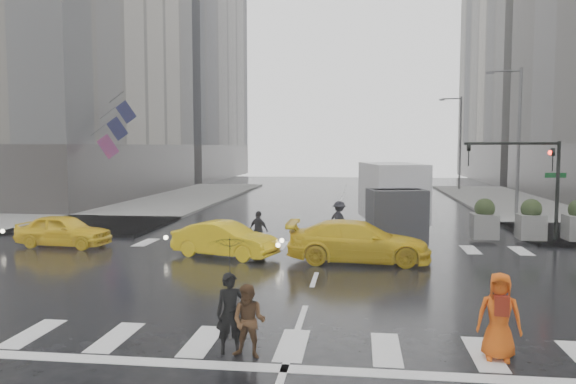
# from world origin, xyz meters

# --- Properties ---
(ground) EXTENTS (120.00, 120.00, 0.00)m
(ground) POSITION_xyz_m (0.00, 0.00, 0.00)
(ground) COLOR black
(ground) RESTS_ON ground
(sidewalk_nw) EXTENTS (35.00, 35.00, 0.15)m
(sidewalk_nw) POSITION_xyz_m (-19.50, 17.50, 0.07)
(sidewalk_nw) COLOR slate
(sidewalk_nw) RESTS_ON ground
(building_nw_far) EXTENTS (26.05, 26.05, 44.00)m
(building_nw_far) POSITION_xyz_m (-29.00, 56.00, 20.19)
(building_nw_far) COLOR #605D59
(building_nw_far) RESTS_ON ground
(road_markings) EXTENTS (18.00, 48.00, 0.01)m
(road_markings) POSITION_xyz_m (0.00, 0.00, 0.01)
(road_markings) COLOR silver
(road_markings) RESTS_ON ground
(traffic_signal_pole) EXTENTS (4.45, 0.42, 4.50)m
(traffic_signal_pole) POSITION_xyz_m (9.01, 8.01, 3.22)
(traffic_signal_pole) COLOR black
(traffic_signal_pole) RESTS_ON ground
(street_lamp_near) EXTENTS (2.15, 0.22, 9.00)m
(street_lamp_near) POSITION_xyz_m (10.87, 18.00, 4.95)
(street_lamp_near) COLOR #59595B
(street_lamp_near) RESTS_ON ground
(street_lamp_far) EXTENTS (2.15, 0.22, 9.00)m
(street_lamp_far) POSITION_xyz_m (10.87, 38.00, 4.95)
(street_lamp_far) COLOR #59595B
(street_lamp_far) RESTS_ON ground
(planter_west) EXTENTS (1.10, 1.10, 1.80)m
(planter_west) POSITION_xyz_m (7.00, 8.20, 0.98)
(planter_west) COLOR slate
(planter_west) RESTS_ON ground
(planter_mid) EXTENTS (1.10, 1.10, 1.80)m
(planter_mid) POSITION_xyz_m (9.00, 8.20, 0.98)
(planter_mid) COLOR slate
(planter_mid) RESTS_ON ground
(flag_cluster) EXTENTS (2.87, 3.06, 4.69)m
(flag_cluster) POSITION_xyz_m (-15.08, 18.50, 5.64)
(flag_cluster) COLOR #59595B
(flag_cluster) RESTS_ON ground
(pedestrian_black) EXTENTS (1.23, 1.25, 2.43)m
(pedestrian_black) POSITION_xyz_m (-1.22, -6.58, 1.61)
(pedestrian_black) COLOR black
(pedestrian_black) RESTS_ON ground
(pedestrian_brown) EXTENTS (0.81, 0.68, 1.50)m
(pedestrian_brown) POSITION_xyz_m (-0.79, -6.80, 0.75)
(pedestrian_brown) COLOR #4C311B
(pedestrian_brown) RESTS_ON ground
(pedestrian_orange) EXTENTS (0.95, 0.71, 1.77)m
(pedestrian_orange) POSITION_xyz_m (4.21, -6.27, 0.89)
(pedestrian_orange) COLOR #E1560F
(pedestrian_orange) RESTS_ON ground
(pedestrian_far_a) EXTENTS (1.10, 0.95, 1.60)m
(pedestrian_far_a) POSITION_xyz_m (-2.73, 5.05, 0.80)
(pedestrian_far_a) COLOR black
(pedestrian_far_a) RESTS_ON ground
(pedestrian_far_b) EXTENTS (1.26, 1.21, 1.75)m
(pedestrian_far_b) POSITION_xyz_m (0.50, 8.09, 0.87)
(pedestrian_far_b) COLOR black
(pedestrian_far_b) RESTS_ON ground
(taxi_front) EXTENTS (4.16, 1.97, 1.38)m
(taxi_front) POSITION_xyz_m (-11.11, 4.61, 0.69)
(taxi_front) COLOR yellow
(taxi_front) RESTS_ON ground
(taxi_mid) EXTENTS (4.37, 2.63, 1.36)m
(taxi_mid) POSITION_xyz_m (-3.74, 3.30, 0.68)
(taxi_mid) COLOR yellow
(taxi_mid) RESTS_ON ground
(taxi_rear) EXTENTS (4.67, 2.17, 1.53)m
(taxi_rear) POSITION_xyz_m (1.40, 2.96, 0.77)
(taxi_rear) COLOR yellow
(taxi_rear) RESTS_ON ground
(box_truck) EXTENTS (2.43, 6.49, 3.45)m
(box_truck) POSITION_xyz_m (3.00, 9.00, 1.84)
(box_truck) COLOR silver
(box_truck) RESTS_ON ground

